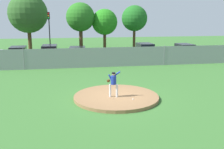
{
  "coord_description": "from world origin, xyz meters",
  "views": [
    {
      "loc": [
        -2.81,
        -14.77,
        4.91
      ],
      "look_at": [
        -0.08,
        1.02,
        1.27
      ],
      "focal_mm": 41.34,
      "sensor_mm": 36.0,
      "label": 1
    }
  ],
  "objects": [
    {
      "name": "parked_car_champagne",
      "position": [
        -8.23,
        14.95,
        0.78
      ],
      "size": [
        2.0,
        4.25,
        1.63
      ],
      "color": "tan",
      "rests_on": "ground_plane"
    },
    {
      "name": "tree_slender_far",
      "position": [
        6.96,
        22.56,
        4.58
      ],
      "size": [
        3.73,
        3.73,
        6.47
      ],
      "color": "#4C331E",
      "rests_on": "ground_plane"
    },
    {
      "name": "parked_car_teal",
      "position": [
        6.27,
        14.77,
        0.84
      ],
      "size": [
        1.89,
        4.34,
        1.76
      ],
      "color": "#146066",
      "rests_on": "ground_plane"
    },
    {
      "name": "traffic_cone_orange",
      "position": [
        9.46,
        16.53,
        0.26
      ],
      "size": [
        0.4,
        0.4,
        0.55
      ],
      "color": "orange",
      "rests_on": "asphalt_strip"
    },
    {
      "name": "parked_car_navy",
      "position": [
        -1.76,
        14.04,
        0.76
      ],
      "size": [
        2.23,
        4.78,
        1.56
      ],
      "color": "#161E4C",
      "rests_on": "ground_plane"
    },
    {
      "name": "chainlink_fence",
      "position": [
        0.0,
        10.0,
        0.97
      ],
      "size": [
        34.49,
        0.07,
        2.03
      ],
      "color": "gray",
      "rests_on": "ground_plane"
    },
    {
      "name": "asphalt_strip",
      "position": [
        0.0,
        14.5,
        0.0
      ],
      "size": [
        44.0,
        7.0,
        0.01
      ],
      "primitive_type": "cube",
      "color": "#2B2B2D",
      "rests_on": "ground_plane"
    },
    {
      "name": "ground_plane",
      "position": [
        0.0,
        6.0,
        0.0
      ],
      "size": [
        80.0,
        80.0,
        0.0
      ],
      "primitive_type": "plane",
      "color": "#386B2D"
    },
    {
      "name": "pitcher_youth",
      "position": [
        -0.22,
        -0.25,
        1.12
      ],
      "size": [
        0.82,
        0.32,
        1.59
      ],
      "color": "silver",
      "rests_on": "pitchers_mound"
    },
    {
      "name": "baseball",
      "position": [
        0.8,
        -1.01,
        0.23
      ],
      "size": [
        0.07,
        0.07,
        0.07
      ],
      "primitive_type": "sphere",
      "color": "white",
      "rests_on": "pitchers_mound"
    },
    {
      "name": "tree_leaning_west",
      "position": [
        -7.88,
        22.07,
        5.26
      ],
      "size": [
        5.22,
        5.22,
        7.89
      ],
      "color": "#4C331E",
      "rests_on": "ground_plane"
    },
    {
      "name": "tree_broad_right",
      "position": [
        2.5,
        22.2,
        4.08
      ],
      "size": [
        3.65,
        3.65,
        5.93
      ],
      "color": "#4C331E",
      "rests_on": "ground_plane"
    },
    {
      "name": "parked_car_silver",
      "position": [
        11.34,
        14.81,
        0.77
      ],
      "size": [
        1.92,
        4.46,
        1.6
      ],
      "color": "#B7BABF",
      "rests_on": "ground_plane"
    },
    {
      "name": "traffic_light_near",
      "position": [
        -5.01,
        19.1,
        3.66
      ],
      "size": [
        0.28,
        0.46,
        5.41
      ],
      "color": "black",
      "rests_on": "ground_plane"
    },
    {
      "name": "pitchers_mound",
      "position": [
        0.0,
        0.0,
        0.09
      ],
      "size": [
        5.16,
        5.16,
        0.19
      ],
      "primitive_type": "cylinder",
      "color": "olive",
      "rests_on": "ground_plane"
    },
    {
      "name": "tree_tall_centre",
      "position": [
        -0.91,
        21.96,
        4.75
      ],
      "size": [
        3.96,
        3.96,
        6.77
      ],
      "color": "#4C331E",
      "rests_on": "ground_plane"
    },
    {
      "name": "parked_car_burgundy",
      "position": [
        -4.8,
        14.56,
        0.84
      ],
      "size": [
        1.79,
        4.5,
        1.77
      ],
      "color": "maroon",
      "rests_on": "ground_plane"
    }
  ]
}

